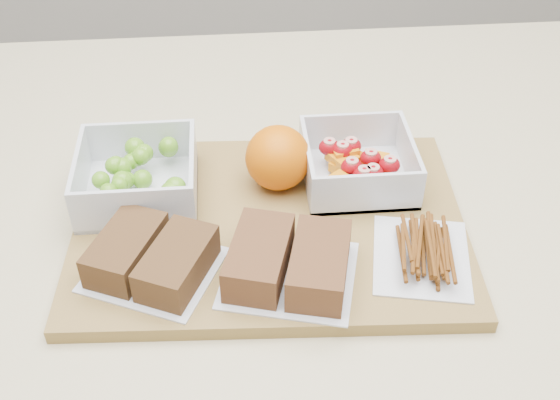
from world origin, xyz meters
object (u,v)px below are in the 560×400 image
(cutting_board, at_px, (270,225))
(pretzel_bag, at_px, (423,249))
(fruit_container, at_px, (358,166))
(orange, at_px, (278,158))
(sandwich_bag_left, at_px, (152,257))
(sandwich_bag_center, at_px, (289,262))
(grape_container, at_px, (139,176))

(cutting_board, bearing_deg, pretzel_bag, -22.52)
(cutting_board, relative_size, fruit_container, 3.42)
(orange, distance_m, pretzel_bag, 0.19)
(orange, bearing_deg, cutting_board, -102.90)
(pretzel_bag, bearing_deg, sandwich_bag_left, 178.85)
(cutting_board, distance_m, pretzel_bag, 0.17)
(fruit_container, height_order, sandwich_bag_left, fruit_container)
(sandwich_bag_center, bearing_deg, orange, 89.52)
(cutting_board, distance_m, sandwich_bag_center, 0.09)
(sandwich_bag_left, bearing_deg, pretzel_bag, -1.15)
(fruit_container, relative_size, sandwich_bag_left, 0.79)
(cutting_board, relative_size, sandwich_bag_center, 2.74)
(orange, bearing_deg, sandwich_bag_center, -90.48)
(cutting_board, height_order, grape_container, grape_container)
(cutting_board, bearing_deg, grape_container, 160.42)
(cutting_board, height_order, sandwich_bag_left, sandwich_bag_left)
(cutting_board, relative_size, sandwich_bag_left, 2.71)
(sandwich_bag_center, bearing_deg, grape_container, 136.93)
(orange, xyz_separation_m, sandwich_bag_left, (-0.14, -0.13, -0.02))
(pretzel_bag, bearing_deg, cutting_board, 154.40)
(grape_container, height_order, orange, orange)
(grape_container, relative_size, sandwich_bag_center, 0.85)
(grape_container, distance_m, pretzel_bag, 0.32)
(fruit_container, distance_m, sandwich_bag_center, 0.17)
(cutting_board, height_order, pretzel_bag, pretzel_bag)
(orange, height_order, pretzel_bag, orange)
(orange, bearing_deg, sandwich_bag_left, -136.52)
(pretzel_bag, bearing_deg, sandwich_bag_center, -174.38)
(grape_container, relative_size, sandwich_bag_left, 0.84)
(fruit_container, relative_size, orange, 1.66)
(fruit_container, distance_m, pretzel_bag, 0.14)
(grape_container, xyz_separation_m, sandwich_bag_center, (0.15, -0.14, -0.00))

